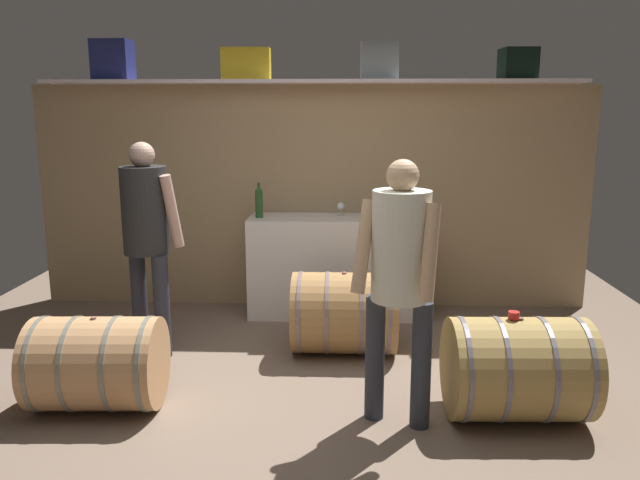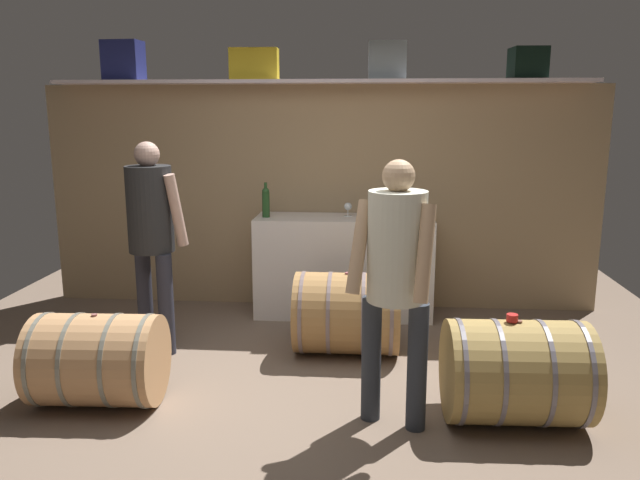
{
  "view_description": "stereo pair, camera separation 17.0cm",
  "coord_description": "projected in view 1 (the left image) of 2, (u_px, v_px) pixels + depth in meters",
  "views": [
    {
      "loc": [
        0.31,
        -3.64,
        1.87
      ],
      "look_at": [
        0.14,
        0.46,
        1.01
      ],
      "focal_mm": 34.82,
      "sensor_mm": 36.0,
      "label": 1
    },
    {
      "loc": [
        0.48,
        -3.63,
        1.87
      ],
      "look_at": [
        0.14,
        0.46,
        1.01
      ],
      "focal_mm": 34.82,
      "sensor_mm": 36.0,
      "label": 2
    }
  ],
  "objects": [
    {
      "name": "ground_plane",
      "position": [
        301.0,
        374.0,
        4.51
      ],
      "size": [
        6.45,
        7.7,
        0.02
      ],
      "primitive_type": "cube",
      "color": "#736050"
    },
    {
      "name": "back_wall_panel",
      "position": [
        312.0,
        197.0,
        5.94
      ],
      "size": [
        5.25,
        0.1,
        2.11
      ],
      "primitive_type": "cube",
      "color": "tan",
      "rests_on": "ground"
    },
    {
      "name": "high_shelf_board",
      "position": [
        311.0,
        82.0,
        5.57
      ],
      "size": [
        4.83,
        0.4,
        0.03
      ],
      "primitive_type": "cube",
      "color": "silver",
      "rests_on": "back_wall_panel"
    },
    {
      "name": "toolcase_navy",
      "position": [
        113.0,
        60.0,
        5.6
      ],
      "size": [
        0.35,
        0.25,
        0.36
      ],
      "primitive_type": "cube",
      "rotation": [
        0.0,
        0.0,
        -0.05
      ],
      "color": "navy",
      "rests_on": "high_shelf_board"
    },
    {
      "name": "toolcase_yellow",
      "position": [
        246.0,
        64.0,
        5.56
      ],
      "size": [
        0.44,
        0.2,
        0.28
      ],
      "primitive_type": "cube",
      "rotation": [
        0.0,
        0.0,
        0.03
      ],
      "color": "yellow",
      "rests_on": "high_shelf_board"
    },
    {
      "name": "toolcase_grey",
      "position": [
        379.0,
        61.0,
        5.51
      ],
      "size": [
        0.33,
        0.21,
        0.33
      ],
      "primitive_type": "cube",
      "rotation": [
        0.0,
        0.0,
        0.03
      ],
      "color": "gray",
      "rests_on": "high_shelf_board"
    },
    {
      "name": "toolcase_black",
      "position": [
        518.0,
        64.0,
        5.47
      ],
      "size": [
        0.3,
        0.3,
        0.27
      ],
      "primitive_type": "cube",
      "rotation": [
        0.0,
        0.0,
        0.05
      ],
      "color": "black",
      "rests_on": "high_shelf_board"
    },
    {
      "name": "work_cabinet",
      "position": [
        337.0,
        266.0,
        5.74
      ],
      "size": [
        1.61,
        0.52,
        0.92
      ],
      "primitive_type": "cube",
      "color": "white",
      "rests_on": "ground"
    },
    {
      "name": "wine_bottle_dark",
      "position": [
        400.0,
        204.0,
        5.45
      ],
      "size": [
        0.08,
        0.08,
        0.31
      ],
      "color": "black",
      "rests_on": "work_cabinet"
    },
    {
      "name": "wine_bottle_green",
      "position": [
        259.0,
        202.0,
        5.59
      ],
      "size": [
        0.07,
        0.07,
        0.32
      ],
      "color": "#275126",
      "rests_on": "work_cabinet"
    },
    {
      "name": "wine_glass",
      "position": [
        341.0,
        207.0,
        5.69
      ],
      "size": [
        0.07,
        0.07,
        0.13
      ],
      "color": "white",
      "rests_on": "work_cabinet"
    },
    {
      "name": "red_funnel",
      "position": [
        392.0,
        210.0,
        5.64
      ],
      "size": [
        0.11,
        0.11,
        0.12
      ],
      "primitive_type": "cone",
      "color": "red",
      "rests_on": "work_cabinet"
    },
    {
      "name": "wine_barrel_near",
      "position": [
        517.0,
        369.0,
        3.8
      ],
      "size": [
        0.86,
        0.67,
        0.65
      ],
      "rotation": [
        0.0,
        0.0,
        0.03
      ],
      "color": "#A18346",
      "rests_on": "ground"
    },
    {
      "name": "wine_barrel_far",
      "position": [
        344.0,
        313.0,
        4.84
      ],
      "size": [
        0.81,
        0.65,
        0.65
      ],
      "rotation": [
        0.0,
        0.0,
        0.0
      ],
      "color": "#A47845",
      "rests_on": "ground"
    },
    {
      "name": "wine_barrel_flank",
      "position": [
        97.0,
        363.0,
        3.93
      ],
      "size": [
        0.82,
        0.63,
        0.61
      ],
      "rotation": [
        0.0,
        0.0,
        0.04
      ],
      "color": "tan",
      "rests_on": "ground"
    },
    {
      "name": "tasting_cup",
      "position": [
        514.0,
        315.0,
        3.73
      ],
      "size": [
        0.07,
        0.07,
        0.04
      ],
      "primitive_type": "cylinder",
      "color": "red",
      "rests_on": "wine_barrel_near"
    },
    {
      "name": "winemaker_pouring",
      "position": [
        400.0,
        266.0,
        3.6
      ],
      "size": [
        0.52,
        0.43,
        1.6
      ],
      "rotation": [
        0.0,
        0.0,
        2.77
      ],
      "color": "#2C313A",
      "rests_on": "ground"
    },
    {
      "name": "visitor_tasting",
      "position": [
        147.0,
        226.0,
        4.72
      ],
      "size": [
        0.5,
        0.48,
        1.64
      ],
      "rotation": [
        0.0,
        0.0,
        -0.66
      ],
      "color": "#292A36",
      "rests_on": "ground"
    }
  ]
}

